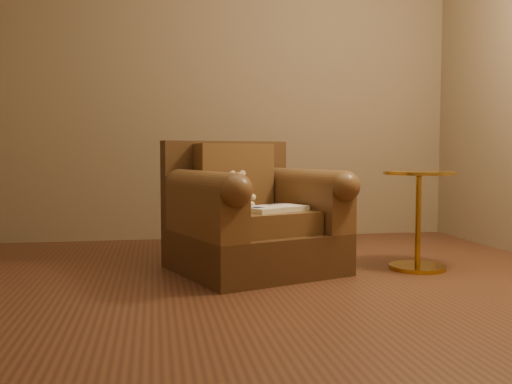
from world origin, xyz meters
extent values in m
plane|color=#552F1D|center=(0.00, 0.00, 0.00)|extent=(4.00, 4.00, 0.00)
cube|color=#79644A|center=(0.00, 2.00, 1.35)|extent=(4.00, 0.02, 2.70)
cube|color=#472E17|center=(0.02, 0.57, 0.13)|extent=(1.14, 1.12, 0.25)
cube|color=#472E17|center=(-0.11, 0.94, 0.53)|extent=(0.88, 0.39, 0.56)
cube|color=brown|center=(0.03, 0.53, 0.32)|extent=(0.71, 0.77, 0.14)
cube|color=brown|center=(-0.07, 0.83, 0.59)|extent=(0.54, 0.32, 0.41)
cube|color=brown|center=(-0.31, 0.41, 0.40)|extent=(0.43, 0.78, 0.29)
cube|color=brown|center=(0.37, 0.66, 0.40)|extent=(0.43, 0.78, 0.29)
cylinder|color=brown|center=(-0.31, 0.41, 0.54)|extent=(0.43, 0.78, 0.18)
cylinder|color=brown|center=(0.37, 0.66, 0.54)|extent=(0.43, 0.78, 0.18)
ellipsoid|color=beige|center=(-0.07, 0.68, 0.46)|extent=(0.14, 0.13, 0.15)
sphere|color=beige|center=(-0.07, 0.69, 0.56)|extent=(0.10, 0.10, 0.10)
ellipsoid|color=beige|center=(-0.10, 0.68, 0.60)|extent=(0.04, 0.02, 0.04)
ellipsoid|color=beige|center=(-0.04, 0.70, 0.60)|extent=(0.04, 0.02, 0.04)
ellipsoid|color=beige|center=(-0.05, 0.64, 0.55)|extent=(0.05, 0.03, 0.04)
sphere|color=black|center=(-0.05, 0.63, 0.56)|extent=(0.01, 0.01, 0.01)
ellipsoid|color=beige|center=(-0.11, 0.60, 0.46)|extent=(0.05, 0.09, 0.05)
ellipsoid|color=beige|center=(0.02, 0.65, 0.46)|extent=(0.05, 0.09, 0.05)
ellipsoid|color=beige|center=(-0.07, 0.59, 0.41)|extent=(0.06, 0.09, 0.05)
ellipsoid|color=beige|center=(0.00, 0.61, 0.41)|extent=(0.06, 0.09, 0.05)
cube|color=beige|center=(0.11, 0.44, 0.40)|extent=(0.44, 0.38, 0.03)
cube|color=white|center=(0.03, 0.39, 0.42)|extent=(0.27, 0.29, 0.00)
cube|color=white|center=(0.19, 0.49, 0.42)|extent=(0.27, 0.29, 0.00)
cube|color=beige|center=(0.11, 0.44, 0.42)|extent=(0.12, 0.20, 0.00)
cube|color=#0F1638|center=(-0.01, 0.37, 0.42)|extent=(0.09, 0.10, 0.00)
cube|color=slate|center=(0.16, 0.56, 0.42)|extent=(0.17, 0.12, 0.00)
cylinder|color=#BD8F34|center=(1.04, 0.45, 0.01)|extent=(0.35, 0.35, 0.03)
cylinder|color=#BD8F34|center=(1.04, 0.45, 0.31)|extent=(0.04, 0.04, 0.58)
cylinder|color=#BD8F34|center=(1.04, 0.45, 0.61)|extent=(0.44, 0.44, 0.02)
cylinder|color=#BD8F34|center=(1.04, 0.45, 0.60)|extent=(0.04, 0.04, 0.02)
camera|label=1|loc=(-0.59, -2.88, 0.74)|focal=40.00mm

